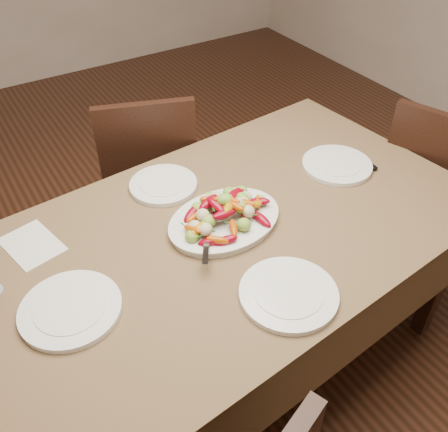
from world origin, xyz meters
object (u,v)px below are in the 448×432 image
object	(u,v)px
chair_far	(149,174)
serving_platter	(224,222)
plate_far	(163,185)
plate_near	(288,294)
chair_right	(436,191)
plate_right	(337,165)
dining_table	(224,302)
plate_left	(71,309)

from	to	relation	value
chair_far	serving_platter	bearing A→B (deg)	105.14
plate_far	plate_near	xyz separation A→B (m)	(0.07, -0.68, 0.00)
chair_right	plate_far	bearing A→B (deg)	55.32
serving_platter	plate_right	distance (m)	0.57
serving_platter	dining_table	bearing A→B (deg)	-124.93
serving_platter	plate_far	bearing A→B (deg)	104.60
plate_right	plate_far	size ratio (longest dim) A/B	1.08
chair_far	dining_table	bearing A→B (deg)	104.13
chair_far	plate_near	world-z (taller)	chair_far
chair_right	dining_table	bearing A→B (deg)	70.26
serving_platter	plate_right	size ratio (longest dim) A/B	1.45
chair_far	plate_left	world-z (taller)	chair_far
plate_right	plate_far	bearing A→B (deg)	158.89
plate_left	plate_right	xyz separation A→B (m)	(1.14, 0.15, 0.00)
dining_table	plate_near	bearing A→B (deg)	-89.39
plate_left	plate_far	distance (m)	0.63
chair_far	plate_left	xyz separation A→B (m)	(-0.64, -0.88, 0.29)
plate_right	dining_table	bearing A→B (deg)	-172.12
dining_table	chair_right	bearing A→B (deg)	-1.29
dining_table	plate_right	distance (m)	0.70
serving_platter	plate_left	size ratio (longest dim) A/B	1.37
serving_platter	plate_far	distance (m)	0.32
chair_right	plate_left	xyz separation A→B (m)	(-1.72, -0.04, 0.29)
serving_platter	plate_right	xyz separation A→B (m)	(0.57, 0.06, -0.00)
chair_right	chair_far	bearing A→B (deg)	33.58
dining_table	chair_far	world-z (taller)	chair_far
plate_far	plate_near	bearing A→B (deg)	-84.38
serving_platter	chair_right	bearing A→B (deg)	-2.49
plate_left	plate_near	distance (m)	0.63
chair_right	plate_left	world-z (taller)	chair_right
serving_platter	plate_left	bearing A→B (deg)	-171.29
plate_near	plate_left	bearing A→B (deg)	153.02
plate_far	serving_platter	bearing A→B (deg)	-75.40
chair_right	serving_platter	bearing A→B (deg)	69.07
plate_right	plate_left	bearing A→B (deg)	-172.75
chair_right	serving_platter	xyz separation A→B (m)	(-1.14, 0.05, 0.30)
chair_far	plate_right	world-z (taller)	chair_far
chair_far	plate_near	distance (m)	1.21
plate_far	plate_near	distance (m)	0.69
dining_table	plate_left	bearing A→B (deg)	-173.40
plate_near	plate_far	bearing A→B (deg)	95.62
chair_far	plate_far	world-z (taller)	chair_far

